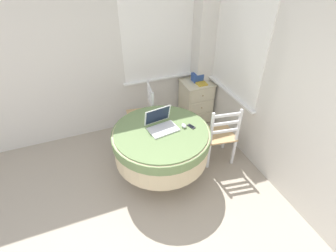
{
  "coord_description": "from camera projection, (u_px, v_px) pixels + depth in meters",
  "views": [
    {
      "loc": [
        0.15,
        -0.83,
        2.66
      ],
      "look_at": [
        1.13,
        1.66,
        0.67
      ],
      "focal_mm": 28.0,
      "sensor_mm": 36.0,
      "label": 1
    }
  ],
  "objects": [
    {
      "name": "dining_chair_near_back_window",
      "position": [
        143.0,
        115.0,
        3.95
      ],
      "size": [
        0.45,
        0.47,
        0.91
      ],
      "color": "tan",
      "rests_on": "ground_plane"
    },
    {
      "name": "dining_chair_near_right_window",
      "position": [
        220.0,
        135.0,
        3.55
      ],
      "size": [
        0.47,
        0.45,
        0.91
      ],
      "color": "tan",
      "rests_on": "ground_plane"
    },
    {
      "name": "corner_cabinet",
      "position": [
        196.0,
        101.0,
        4.44
      ],
      "size": [
        0.48,
        0.46,
        0.7
      ],
      "color": "beige",
      "rests_on": "ground_plane"
    },
    {
      "name": "round_dining_table",
      "position": [
        161.0,
        142.0,
        3.23
      ],
      "size": [
        1.19,
        1.19,
        0.74
      ],
      "color": "#4C3D2D",
      "rests_on": "ground_plane"
    },
    {
      "name": "book_on_cabinet",
      "position": [
        200.0,
        82.0,
        4.2
      ],
      "size": [
        0.15,
        0.25,
        0.02
      ],
      "color": "gold",
      "rests_on": "corner_cabinet"
    },
    {
      "name": "storage_box",
      "position": [
        197.0,
        77.0,
        4.23
      ],
      "size": [
        0.16,
        0.14,
        0.13
      ],
      "color": "#2D4C93",
      "rests_on": "corner_cabinet"
    },
    {
      "name": "computer_mouse",
      "position": [
        184.0,
        126.0,
        3.18
      ],
      "size": [
        0.05,
        0.08,
        0.04
      ],
      "color": "silver",
      "rests_on": "round_dining_table"
    },
    {
      "name": "cell_phone",
      "position": [
        191.0,
        126.0,
        3.19
      ],
      "size": [
        0.08,
        0.12,
        0.01
      ],
      "color": "#2D2D33",
      "rests_on": "round_dining_table"
    },
    {
      "name": "corner_room_shell",
      "position": [
        178.0,
        76.0,
        3.12
      ],
      "size": [
        4.52,
        4.66,
        2.55
      ],
      "color": "silver",
      "rests_on": "ground_plane"
    },
    {
      "name": "laptop",
      "position": [
        161.0,
        124.0,
        3.15
      ],
      "size": [
        0.38,
        0.33,
        0.24
      ],
      "color": "silver",
      "rests_on": "round_dining_table"
    }
  ]
}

